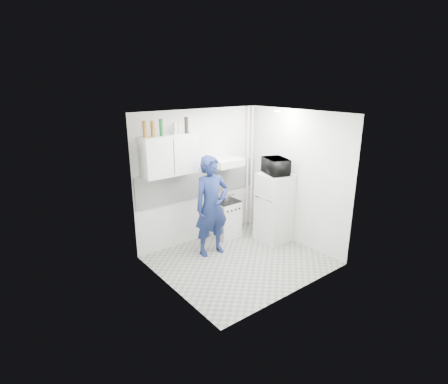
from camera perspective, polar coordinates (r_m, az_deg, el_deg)
floor at (r=6.41m, az=2.65°, el=-11.13°), size 2.80×2.80×0.00m
ceiling at (r=5.64m, az=3.03°, el=12.70°), size 2.80×2.80×0.00m
wall_back at (r=6.85m, az=-4.01°, el=2.51°), size 2.80×0.00×2.80m
wall_left at (r=5.14m, az=-9.11°, el=-2.91°), size 0.00×2.60×2.60m
wall_right at (r=6.86m, az=11.74°, el=2.20°), size 0.00×2.60×2.60m
person at (r=6.32m, az=-2.02°, el=-2.32°), size 0.72×0.51×1.86m
stove at (r=7.22m, az=0.34°, el=-4.39°), size 0.47×0.47×0.75m
fridge at (r=7.00m, az=8.17°, el=-2.53°), size 0.58×0.58×1.38m
stove_top at (r=7.08m, az=0.35°, el=-1.46°), size 0.45×0.45×0.03m
saucepan at (r=7.09m, az=0.31°, el=-0.92°), size 0.16×0.16×0.09m
microwave at (r=6.76m, az=8.48°, el=4.21°), size 0.65×0.53×0.31m
bottle_a at (r=5.93m, az=-12.86°, el=9.96°), size 0.06×0.06×0.27m
bottle_b at (r=5.99m, az=-11.58°, el=10.07°), size 0.07×0.07×0.26m
bottle_c at (r=6.06m, az=-10.22°, el=10.35°), size 0.07×0.07×0.29m
canister_a at (r=6.19m, az=-8.04°, el=10.22°), size 0.08×0.08×0.20m
canister_b at (r=6.23m, az=-7.46°, el=10.17°), size 0.09×0.09×0.18m
bottle_e at (r=6.31m, az=-6.16°, el=10.80°), size 0.07×0.07×0.28m
upper_cabinet at (r=6.20m, az=-8.98°, el=5.95°), size 1.00×0.35×0.70m
range_hood at (r=6.85m, az=0.25°, el=4.87°), size 0.60×0.50×0.14m
backsplash at (r=6.87m, az=-3.92°, el=1.68°), size 2.74×0.03×0.60m
pipe_a at (r=7.57m, az=4.52°, el=3.97°), size 0.05×0.05×2.60m
pipe_b at (r=7.49m, az=3.84°, el=3.84°), size 0.04×0.04×2.60m
ceiling_spot_fixture at (r=6.48m, az=8.71°, el=12.90°), size 0.10×0.10×0.02m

